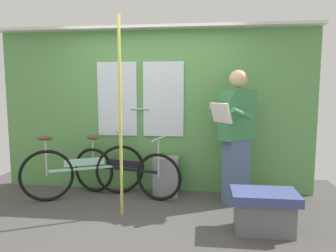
{
  "coord_description": "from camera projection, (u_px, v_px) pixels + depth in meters",
  "views": [
    {
      "loc": [
        0.76,
        -3.34,
        1.54
      ],
      "look_at": [
        0.29,
        0.66,
        1.06
      ],
      "focal_mm": 33.38,
      "sensor_mm": 36.0,
      "label": 1
    }
  ],
  "objects": [
    {
      "name": "handrail_pole",
      "position": [
        120.0,
        118.0,
        3.69
      ],
      "size": [
        0.04,
        0.04,
        2.39
      ],
      "primitive_type": "cylinder",
      "color": "#C6C14C",
      "rests_on": "ground_plane"
    },
    {
      "name": "bench_seat_corner",
      "position": [
        264.0,
        210.0,
        3.36
      ],
      "size": [
        0.7,
        0.44,
        0.45
      ],
      "color": "#3D477F",
      "rests_on": "ground_plane"
    },
    {
      "name": "train_door_wall",
      "position": [
        153.0,
        107.0,
        4.68
      ],
      "size": [
        4.69,
        0.28,
        2.43
      ],
      "color": "#56934C",
      "rests_on": "ground_plane"
    },
    {
      "name": "trash_bin_by_wall",
      "position": [
        166.0,
        176.0,
        4.56
      ],
      "size": [
        0.36,
        0.28,
        0.56
      ],
      "primitive_type": "cube",
      "color": "gray",
      "rests_on": "ground_plane"
    },
    {
      "name": "passenger_reading_newspaper",
      "position": [
        236.0,
        134.0,
        4.13
      ],
      "size": [
        0.65,
        0.61,
        1.79
      ],
      "rotation": [
        0.0,
        0.0,
        3.78
      ],
      "color": "slate",
      "rests_on": "ground_plane"
    },
    {
      "name": "bicycle_leaning_behind",
      "position": [
        84.0,
        171.0,
        4.42
      ],
      "size": [
        1.58,
        0.82,
        0.93
      ],
      "rotation": [
        0.0,
        0.0,
        0.45
      ],
      "color": "black",
      "rests_on": "ground_plane"
    },
    {
      "name": "ground_plane",
      "position": [
        136.0,
        226.0,
        3.57
      ],
      "size": [
        5.69,
        4.18,
        0.04
      ],
      "primitive_type": "cube",
      "color": "#474442"
    },
    {
      "name": "bicycle_near_door",
      "position": [
        124.0,
        172.0,
        4.48
      ],
      "size": [
        1.68,
        0.57,
        0.88
      ],
      "rotation": [
        0.0,
        0.0,
        -0.24
      ],
      "color": "black",
      "rests_on": "ground_plane"
    }
  ]
}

